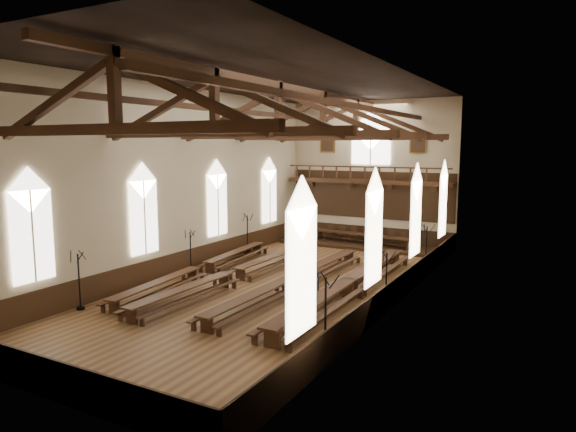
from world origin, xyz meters
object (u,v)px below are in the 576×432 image
refectory_row_a (201,268)px  refectory_row_d (349,283)px  candelabrum_right_far (426,256)px  dais (362,245)px  candelabrum_left_mid (191,260)px  refectory_row_c (294,279)px  refectory_row_b (232,274)px  candelabrum_left_far (247,241)px  candelabrum_right_near (325,330)px  high_table (362,235)px  candelabrum_right_mid (386,287)px  candelabrum_left_near (80,292)px

refectory_row_a → refectory_row_d: (8.15, 0.60, 0.09)m
refectory_row_a → candelabrum_right_far: candelabrum_right_far is taller
refectory_row_d → candelabrum_right_far: (1.90, 6.68, 0.21)m
dais → refectory_row_d: bearing=-72.2°
candelabrum_left_mid → refectory_row_c: bearing=-1.8°
refectory_row_b → candelabrum_left_far: (-3.31, 6.43, 0.28)m
refectory_row_d → candelabrum_left_far: bearing=149.2°
candelabrum_left_far → dais: bearing=45.9°
dais → candelabrum_left_mid: bearing=-116.1°
candelabrum_right_near → high_table: bearing=107.1°
candelabrum_right_near → candelabrum_right_mid: 6.37m
refectory_row_b → refectory_row_d: size_ratio=0.94×
refectory_row_a → refectory_row_d: size_ratio=0.93×
candelabrum_left_far → refectory_row_c: bearing=-41.8°
candelabrum_left_near → candelabrum_right_mid: 13.13m
candelabrum_left_near → candelabrum_right_near: candelabrum_right_near is taller
high_table → candelabrum_right_far: candelabrum_right_far is taller
candelabrum_left_mid → candelabrum_right_near: bearing=-30.8°
refectory_row_c → candelabrum_left_near: candelabrum_left_near is taller
candelabrum_left_far → candelabrum_left_mid: bearing=-90.0°
candelabrum_left_mid → refectory_row_d: bearing=0.8°
candelabrum_left_near → candelabrum_right_near: (11.10, 0.65, 0.08)m
candelabrum_left_mid → candelabrum_left_far: 5.63m
candelabrum_left_far → candelabrum_right_mid: size_ratio=1.10×
refectory_row_d → dais: size_ratio=1.31×
dais → candelabrum_right_near: bearing=-72.9°
refectory_row_a → refectory_row_c: refectory_row_c is taller
candelabrum_right_near → refectory_row_b: bearing=143.3°
refectory_row_a → dais: refectory_row_a is taller
dais → candelabrum_left_far: 8.05m
candelabrum_right_near → dais: bearing=107.1°
refectory_row_b → candelabrum_right_mid: candelabrum_right_mid is taller
candelabrum_left_near → candelabrum_right_mid: (11.10, 7.01, -0.04)m
refectory_row_c → refectory_row_d: size_ratio=0.94×
candelabrum_right_far → refectory_row_a: bearing=-144.1°
candelabrum_right_near → candelabrum_right_mid: size_ratio=1.16×
high_table → candelabrum_right_near: size_ratio=2.68×
candelabrum_right_mid → candelabrum_right_far: (0.00, 7.06, 0.06)m
candelabrum_left_mid → candelabrum_right_near: size_ratio=0.85×
refectory_row_a → candelabrum_right_near: (10.05, -6.14, 0.35)m
high_table → refectory_row_b: bearing=-100.5°
high_table → candelabrum_right_near: bearing=-72.9°
refectory_row_a → refectory_row_b: size_ratio=0.99×
candelabrum_left_mid → candelabrum_right_mid: 11.10m
candelabrum_left_mid → candelabrum_right_near: candelabrum_right_near is taller
refectory_row_a → dais: size_ratio=1.22×
refectory_row_d → candelabrum_right_near: candelabrum_right_near is taller
refectory_row_c → candelabrum_right_mid: size_ratio=5.85×
candelabrum_left_far → refectory_row_d: bearing=-30.8°
refectory_row_b → candelabrum_left_mid: size_ratio=5.88×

